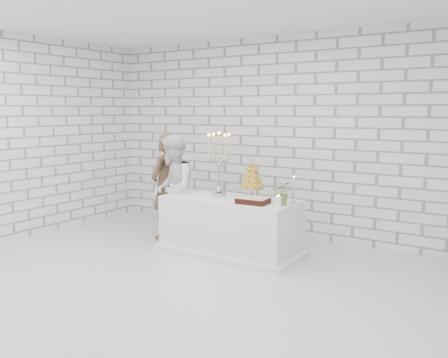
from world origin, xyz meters
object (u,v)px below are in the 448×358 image
croquembouche (252,180)px  cake_table (230,226)px  bride (173,189)px  candelabra (219,164)px  groom (165,186)px

croquembouche → cake_table: bearing=-164.6°
bride → candelabra: size_ratio=1.80×
bride → candelabra: bearing=62.2°
cake_table → candelabra: bearing=171.7°
croquembouche → groom: bearing=176.9°
cake_table → groom: size_ratio=1.16×
groom → candelabra: (1.06, -0.13, 0.41)m
cake_table → croquembouche: 0.70m
groom → croquembouche: bearing=78.6°
cake_table → bride: 1.03m
groom → candelabra: 1.14m
cake_table → candelabra: size_ratio=2.07×
groom → croquembouche: (1.54, -0.08, 0.23)m
candelabra → cake_table: bearing=-8.3°
bride → candelabra: (0.76, 0.05, 0.40)m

